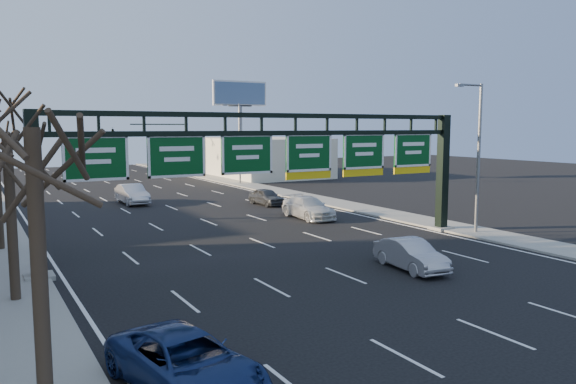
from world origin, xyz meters
TOP-DOWN VIEW (x-y plane):
  - ground at (0.00, 0.00)m, footprint 160.00×160.00m
  - sidewalk_right at (12.80, 20.00)m, footprint 3.00×120.00m
  - lane_markings at (0.00, 20.00)m, footprint 21.60×120.00m
  - sign_gantry at (0.16, 8.00)m, footprint 24.60×1.20m
  - building_right_distant at (20.00, 50.00)m, footprint 12.00×20.00m
  - tree_near at (-12.80, -4.00)m, footprint 3.60×3.60m
  - tree_gantry at (-12.80, 5.00)m, footprint 3.60×3.60m
  - streetlight_near at (12.47, 6.00)m, footprint 2.15×0.22m
  - streetlight_far at (12.47, 40.00)m, footprint 2.15×0.22m
  - billboard_right at (15.00, 44.98)m, footprint 7.00×0.50m
  - traffic_signal_mast at (5.69, 55.00)m, footprint 10.16×0.54m
  - car_blue_suv at (-9.69, -4.84)m, footprint 3.26×5.41m
  - car_silver_sedan at (3.20, 1.39)m, footprint 1.92×4.31m
  - car_white_wagon at (6.81, 16.05)m, footprint 2.31×5.30m
  - car_grey_far at (7.39, 23.57)m, footprint 1.84×4.10m
  - car_silver_distant at (-2.18, 29.74)m, footprint 1.88×5.05m

SIDE VIEW (x-z plane):
  - ground at x=0.00m, z-range 0.00..0.00m
  - lane_markings at x=0.00m, z-range 0.00..0.01m
  - sidewalk_right at x=12.80m, z-range 0.00..0.12m
  - car_grey_far at x=7.39m, z-range 0.00..1.37m
  - car_silver_sedan at x=3.20m, z-range 0.00..1.38m
  - car_blue_suv at x=-9.69m, z-range 0.00..1.41m
  - car_white_wagon at x=6.81m, z-range 0.00..1.52m
  - car_silver_distant at x=-2.18m, z-range 0.00..1.65m
  - building_right_distant at x=20.00m, z-range 0.00..5.00m
  - sign_gantry at x=0.16m, z-range 1.03..8.23m
  - streetlight_near at x=12.47m, z-range 0.58..9.58m
  - streetlight_far at x=12.47m, z-range 0.58..9.58m
  - traffic_signal_mast at x=5.69m, z-range 2.00..9.00m
  - tree_gantry at x=-12.80m, z-range 2.87..11.35m
  - tree_near at x=-12.80m, z-range 3.05..11.91m
  - billboard_right at x=15.00m, z-range 3.06..15.06m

